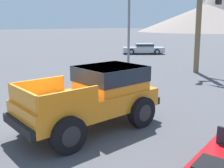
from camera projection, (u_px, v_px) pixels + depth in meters
ground_plane at (70, 128)px, 8.40m from camera, size 320.00×320.00×0.00m
orange_pickup_truck at (97, 93)px, 8.34m from camera, size 2.46×4.78×1.92m
parked_car_silver at (144, 49)px, 29.38m from camera, size 4.43×4.52×1.14m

